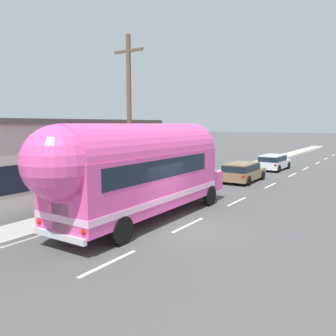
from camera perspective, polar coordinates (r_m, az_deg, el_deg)
The scene contains 7 objects.
ground_plane at distance 13.92m, azimuth 2.28°, elevation -9.88°, with size 300.00×300.00×0.00m, color #4C4C4F.
lane_markings at distance 26.21m, azimuth 11.59°, elevation -1.83°, with size 4.04×80.00×0.01m.
sidewalk_slab at distance 24.71m, azimuth 4.79°, elevation -2.09°, with size 1.84×90.00×0.15m, color #ADA89E.
utility_pole at distance 17.84m, azimuth -6.41°, elevation 8.28°, with size 1.80×0.24×8.50m.
painted_bus at distance 14.27m, azimuth -5.00°, elevation 0.01°, with size 2.71×11.35×4.12m.
car_lead at distance 25.03m, azimuth 12.19°, elevation -0.47°, with size 2.03×4.41×1.37m.
car_second at distance 32.06m, azimuth 17.00°, elevation 1.06°, with size 1.96×4.37×1.37m.
Camera 1 is at (6.90, -11.36, 4.12)m, focal length 36.93 mm.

